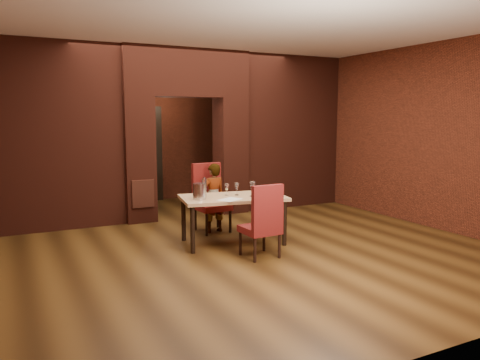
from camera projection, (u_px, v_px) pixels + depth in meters
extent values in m
plane|color=#482E12|center=(232.00, 239.00, 7.44)|extent=(8.00, 8.00, 0.00)
cube|color=silver|center=(231.00, 32.00, 7.01)|extent=(7.00, 8.00, 0.04)
cube|color=maroon|center=(156.00, 131.00, 10.76)|extent=(7.00, 0.04, 3.20)
cube|color=maroon|center=(452.00, 160.00, 3.69)|extent=(7.00, 0.04, 3.20)
cube|color=maroon|center=(398.00, 135.00, 8.79)|extent=(0.04, 8.00, 3.20)
cube|color=maroon|center=(138.00, 159.00, 8.63)|extent=(0.55, 0.55, 2.30)
cube|color=maroon|center=(230.00, 156.00, 9.48)|extent=(0.55, 0.55, 2.30)
cube|color=maroon|center=(185.00, 73.00, 8.83)|extent=(2.45, 0.55, 0.90)
cube|color=maroon|center=(55.00, 137.00, 7.93)|extent=(2.28, 0.35, 3.20)
cube|color=maroon|center=(289.00, 132.00, 10.05)|extent=(2.28, 0.35, 3.20)
cube|color=#A4482F|center=(143.00, 194.00, 8.45)|extent=(0.40, 0.03, 0.50)
cube|color=black|center=(140.00, 156.00, 10.60)|extent=(0.90, 0.08, 2.10)
cube|color=black|center=(140.00, 156.00, 10.56)|extent=(1.02, 0.04, 2.22)
cube|color=tan|center=(233.00, 220.00, 7.18)|extent=(1.69, 1.14, 0.73)
cube|color=maroon|center=(212.00, 198.00, 7.87)|extent=(0.56, 0.56, 1.15)
cube|color=maroon|center=(260.00, 220.00, 6.46)|extent=(0.49, 0.49, 1.03)
imported|color=white|center=(213.00, 198.00, 7.83)|extent=(0.46, 0.33, 1.16)
cube|color=silver|center=(230.00, 200.00, 6.83)|extent=(0.41, 0.37, 0.00)
cylinder|color=#B5B5BC|center=(199.00, 191.00, 6.83)|extent=(0.20, 0.20, 0.24)
cylinder|color=white|center=(204.00, 187.00, 6.99)|extent=(0.07, 0.07, 0.30)
imported|color=#296E23|center=(261.00, 215.00, 8.31)|extent=(0.46, 0.46, 0.39)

